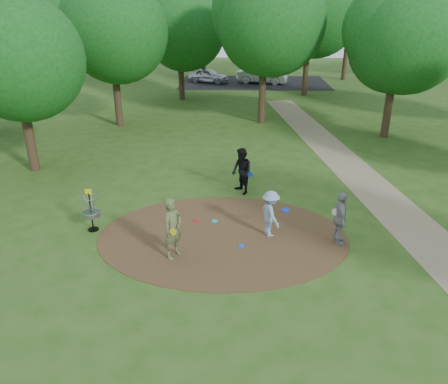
{
  "coord_description": "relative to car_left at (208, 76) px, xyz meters",
  "views": [
    {
      "loc": [
        0.43,
        -12.85,
        7.3
      ],
      "look_at": [
        0.0,
        1.2,
        1.1
      ],
      "focal_mm": 35.0,
      "sensor_mm": 36.0,
      "label": 1
    }
  ],
  "objects": [
    {
      "name": "parking_lot",
      "position": [
        4.39,
        0.11,
        -0.65
      ],
      "size": [
        14.0,
        8.0,
        0.01
      ],
      "primitive_type": "cube",
      "color": "black",
      "rests_on": "ground"
    },
    {
      "name": "disc_ground_red",
      "position": [
        1.39,
        -28.86,
        -0.63
      ],
      "size": [
        0.22,
        0.22,
        0.02
      ],
      "primitive_type": "cylinder",
      "color": "red",
      "rests_on": "dirt_clearing"
    },
    {
      "name": "footpath",
      "position": [
        8.89,
        -27.89,
        -0.65
      ],
      "size": [
        7.55,
        39.89,
        0.01
      ],
      "primitive_type": "cube",
      "rotation": [
        0.0,
        0.0,
        0.14
      ],
      "color": "#8C7A5B",
      "rests_on": "ground"
    },
    {
      "name": "car_right",
      "position": [
        5.15,
        -0.41,
        0.12
      ],
      "size": [
        4.94,
        2.67,
        1.55
      ],
      "primitive_type": "imported",
      "rotation": [
        0.0,
        0.0,
        1.34
      ],
      "color": "#A7A8AE",
      "rests_on": "ground"
    },
    {
      "name": "tree_ring",
      "position": [
        4.95,
        -17.73,
        4.71
      ],
      "size": [
        37.67,
        45.69,
        9.84
      ],
      "color": "#332316",
      "rests_on": "ground"
    },
    {
      "name": "disc_ground_blue",
      "position": [
        3.01,
        -30.57,
        -0.63
      ],
      "size": [
        0.22,
        0.22,
        0.02
      ],
      "primitive_type": "cylinder",
      "color": "blue",
      "rests_on": "dirt_clearing"
    },
    {
      "name": "player_throwing_with_disc",
      "position": [
        3.96,
        -29.75,
        0.14
      ],
      "size": [
        1.07,
        1.19,
        1.61
      ],
      "color": "#829FC1",
      "rests_on": "ground"
    },
    {
      "name": "dirt_clearing",
      "position": [
        2.39,
        -29.89,
        -0.65
      ],
      "size": [
        8.4,
        8.4,
        0.02
      ],
      "primitive_type": "cylinder",
      "color": "#47301C",
      "rests_on": "ground"
    },
    {
      "name": "car_left",
      "position": [
        0.0,
        0.0,
        0.0
      ],
      "size": [
        4.16,
        2.74,
        1.32
      ],
      "primitive_type": "imported",
      "rotation": [
        0.0,
        0.0,
        1.24
      ],
      "color": "#B7BCC0",
      "rests_on": "ground"
    },
    {
      "name": "player_walking_with_disc",
      "position": [
        3.03,
        -26.24,
        0.29
      ],
      "size": [
        1.09,
        1.16,
        1.9
      ],
      "color": "black",
      "rests_on": "ground"
    },
    {
      "name": "ground",
      "position": [
        2.39,
        -29.89,
        -0.66
      ],
      "size": [
        100.0,
        100.0,
        0.0
      ],
      "primitive_type": "plane",
      "color": "#2D5119",
      "rests_on": "ground"
    },
    {
      "name": "player_observer_with_disc",
      "position": [
        0.92,
        -31.19,
        0.32
      ],
      "size": [
        0.78,
        0.86,
        1.96
      ],
      "color": "#59653A",
      "rests_on": "ground"
    },
    {
      "name": "player_waiting_with_disc",
      "position": [
        6.15,
        -30.24,
        0.24
      ],
      "size": [
        0.52,
        1.06,
        1.8
      ],
      "color": "gray",
      "rests_on": "ground"
    },
    {
      "name": "disc_golf_basket",
      "position": [
        -2.11,
        -29.59,
        0.22
      ],
      "size": [
        0.63,
        0.63,
        1.54
      ],
      "color": "black",
      "rests_on": "ground"
    },
    {
      "name": "disc_ground_cyan",
      "position": [
        2.05,
        -28.85,
        -0.63
      ],
      "size": [
        0.22,
        0.22,
        0.02
      ],
      "primitive_type": "cylinder",
      "color": "#19BCCC",
      "rests_on": "dirt_clearing"
    }
  ]
}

